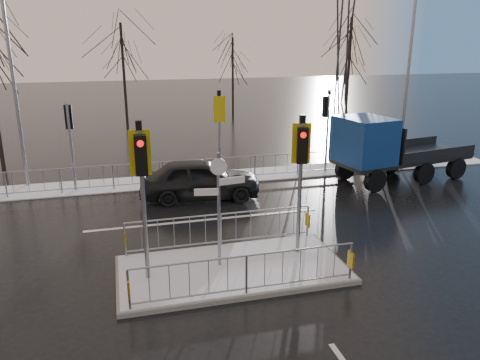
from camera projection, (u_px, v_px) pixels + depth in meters
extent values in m
plane|color=black|center=(232.00, 272.00, 12.43)|extent=(120.00, 120.00, 0.00)
cube|color=white|center=(185.00, 180.00, 20.38)|extent=(30.00, 2.00, 0.04)
cube|color=silver|center=(206.00, 220.00, 15.95)|extent=(8.00, 0.15, 0.01)
cube|color=slate|center=(232.00, 270.00, 12.42)|extent=(6.00, 3.00, 0.12)
cube|color=white|center=(232.00, 267.00, 12.39)|extent=(5.85, 2.85, 0.03)
cube|color=gold|center=(129.00, 288.00, 10.30)|extent=(0.05, 0.28, 0.42)
cube|color=gold|center=(351.00, 260.00, 11.62)|extent=(0.05, 0.28, 0.42)
cube|color=gold|center=(125.00, 238.00, 12.85)|extent=(0.05, 0.28, 0.42)
cube|color=gold|center=(308.00, 220.00, 14.18)|extent=(0.05, 0.28, 0.42)
cylinder|color=gray|center=(144.00, 208.00, 11.31)|extent=(0.11, 0.11, 3.80)
cube|color=black|center=(141.00, 155.00, 10.74)|extent=(0.28, 0.22, 0.95)
cylinder|color=red|center=(140.00, 144.00, 10.56)|extent=(0.16, 0.04, 0.16)
cube|color=gold|center=(140.00, 153.00, 10.98)|extent=(0.50, 0.03, 1.10)
cube|color=black|center=(139.00, 125.00, 10.72)|extent=(0.14, 0.14, 0.22)
cylinder|color=gray|center=(300.00, 191.00, 12.72)|extent=(0.11, 0.11, 3.70)
cube|color=black|center=(302.00, 146.00, 12.17)|extent=(0.33, 0.28, 0.95)
cylinder|color=red|center=(303.00, 135.00, 11.97)|extent=(0.16, 0.08, 0.16)
cube|color=gold|center=(301.00, 143.00, 12.41)|extent=(0.49, 0.16, 1.10)
cube|color=black|center=(303.00, 119.00, 12.14)|extent=(0.14, 0.14, 0.22)
cylinder|color=gray|center=(219.00, 211.00, 12.06)|extent=(0.09, 0.09, 3.10)
cube|color=silver|center=(232.00, 181.00, 11.91)|extent=(0.70, 0.14, 0.18)
cube|color=silver|center=(206.00, 192.00, 11.82)|extent=(0.62, 0.15, 0.18)
cylinder|color=silver|center=(219.00, 167.00, 11.68)|extent=(0.44, 0.03, 0.44)
cylinder|color=gray|center=(71.00, 148.00, 18.48)|extent=(0.11, 0.11, 3.50)
cube|color=black|center=(69.00, 117.00, 18.30)|extent=(0.28, 0.22, 0.95)
cylinder|color=red|center=(68.00, 109.00, 18.31)|extent=(0.16, 0.04, 0.16)
cylinder|color=gray|center=(219.00, 138.00, 19.94)|extent=(0.11, 0.11, 3.60)
cube|color=black|center=(218.00, 109.00, 19.74)|extent=(0.28, 0.22, 0.95)
cylinder|color=red|center=(218.00, 101.00, 19.75)|extent=(0.16, 0.04, 0.16)
cube|color=gold|center=(219.00, 109.00, 19.51)|extent=(0.50, 0.03, 1.10)
cube|color=black|center=(219.00, 93.00, 19.38)|extent=(0.14, 0.14, 0.22)
cylinder|color=gray|center=(327.00, 134.00, 21.18)|extent=(0.11, 0.11, 3.50)
cube|color=black|center=(326.00, 107.00, 20.97)|extent=(0.33, 0.28, 0.95)
cylinder|color=red|center=(325.00, 100.00, 20.98)|extent=(0.16, 0.08, 0.16)
cube|color=black|center=(330.00, 92.00, 20.63)|extent=(0.14, 0.14, 0.22)
imported|color=black|center=(200.00, 179.00, 17.90)|extent=(4.74, 2.33, 1.55)
cylinder|color=black|center=(375.00, 181.00, 18.75)|extent=(0.97, 0.43, 0.93)
cylinder|color=black|center=(345.00, 169.00, 20.45)|extent=(0.97, 0.43, 0.93)
cylinder|color=black|center=(424.00, 173.00, 19.78)|extent=(0.97, 0.43, 0.93)
cylinder|color=black|center=(392.00, 162.00, 21.49)|extent=(0.97, 0.43, 0.93)
cylinder|color=black|center=(456.00, 168.00, 20.52)|extent=(0.97, 0.43, 0.93)
cylinder|color=black|center=(422.00, 158.00, 22.23)|extent=(0.97, 0.43, 0.93)
cube|color=black|center=(402.00, 159.00, 20.36)|extent=(6.43, 3.15, 0.15)
cube|color=navy|center=(364.00, 140.00, 19.21)|extent=(2.22, 2.52, 1.87)
cube|color=black|center=(382.00, 129.00, 19.46)|extent=(0.35, 1.85, 1.03)
cube|color=#2D3033|center=(351.00, 166.00, 19.29)|extent=(0.47, 2.13, 0.33)
cube|color=black|center=(420.00, 153.00, 20.72)|extent=(4.42, 2.90, 0.11)
cube|color=black|center=(386.00, 141.00, 19.71)|extent=(0.45, 2.22, 1.40)
cylinder|color=black|center=(124.00, 77.00, 31.28)|extent=(0.19, 0.19, 6.90)
cylinder|color=black|center=(233.00, 79.00, 35.22)|extent=(0.16, 0.16, 5.98)
cylinder|color=black|center=(349.00, 70.00, 34.20)|extent=(0.20, 0.20, 7.36)
cylinder|color=gray|center=(407.00, 82.00, 21.69)|extent=(0.14, 0.14, 8.00)
cylinder|color=gray|center=(14.00, 87.00, 18.43)|extent=(0.14, 0.14, 8.20)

